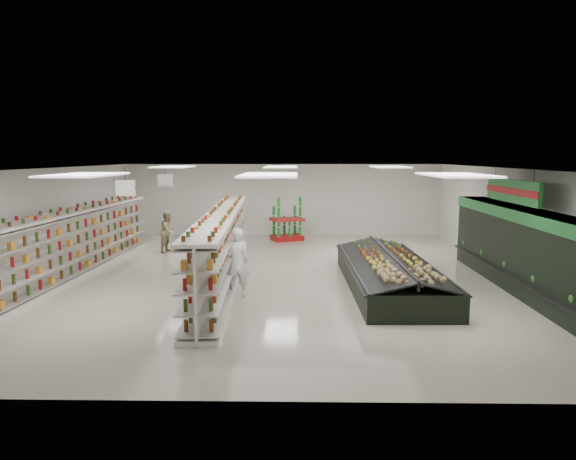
{
  "coord_description": "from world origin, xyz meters",
  "views": [
    {
      "loc": [
        0.6,
        -15.07,
        3.57
      ],
      "look_at": [
        0.31,
        0.93,
        1.25
      ],
      "focal_mm": 32.0,
      "sensor_mm": 36.0,
      "label": 1
    }
  ],
  "objects_px": {
    "produce_island": "(389,272)",
    "shopper_background": "(168,231)",
    "shopper_main": "(237,262)",
    "soda_endcap": "(287,221)",
    "gondola_center": "(223,247)",
    "gondola_left": "(66,248)"
  },
  "relations": [
    {
      "from": "produce_island",
      "to": "shopper_background",
      "type": "relative_size",
      "value": 4.13
    },
    {
      "from": "produce_island",
      "to": "shopper_main",
      "type": "relative_size",
      "value": 3.57
    },
    {
      "from": "gondola_left",
      "to": "soda_endcap",
      "type": "xyz_separation_m",
      "value": [
        6.3,
        7.0,
        -0.08
      ]
    },
    {
      "from": "gondola_center",
      "to": "soda_endcap",
      "type": "relative_size",
      "value": 6.68
    },
    {
      "from": "gondola_left",
      "to": "gondola_center",
      "type": "distance_m",
      "value": 4.57
    },
    {
      "from": "gondola_left",
      "to": "shopper_main",
      "type": "relative_size",
      "value": 6.33
    },
    {
      "from": "produce_island",
      "to": "shopper_main",
      "type": "distance_m",
      "value": 4.2
    },
    {
      "from": "gondola_left",
      "to": "soda_endcap",
      "type": "distance_m",
      "value": 9.42
    },
    {
      "from": "shopper_main",
      "to": "shopper_background",
      "type": "relative_size",
      "value": 1.16
    },
    {
      "from": "gondola_center",
      "to": "shopper_background",
      "type": "distance_m",
      "value": 4.79
    },
    {
      "from": "soda_endcap",
      "to": "shopper_main",
      "type": "relative_size",
      "value": 0.95
    },
    {
      "from": "produce_island",
      "to": "shopper_main",
      "type": "xyz_separation_m",
      "value": [
        -4.04,
        -1.03,
        0.46
      ]
    },
    {
      "from": "soda_endcap",
      "to": "produce_island",
      "type": "bearing_deg",
      "value": -69.48
    },
    {
      "from": "gondola_center",
      "to": "shopper_background",
      "type": "bearing_deg",
      "value": 120.36
    },
    {
      "from": "shopper_main",
      "to": "soda_endcap",
      "type": "bearing_deg",
      "value": -112.08
    },
    {
      "from": "produce_island",
      "to": "shopper_main",
      "type": "bearing_deg",
      "value": -165.67
    },
    {
      "from": "gondola_left",
      "to": "produce_island",
      "type": "distance_m",
      "value": 9.3
    },
    {
      "from": "produce_island",
      "to": "soda_endcap",
      "type": "xyz_separation_m",
      "value": [
        -2.95,
        7.87,
        0.39
      ]
    },
    {
      "from": "shopper_main",
      "to": "shopper_background",
      "type": "bearing_deg",
      "value": -76.96
    },
    {
      "from": "shopper_main",
      "to": "shopper_background",
      "type": "xyz_separation_m",
      "value": [
        -3.27,
        6.13,
        -0.12
      ]
    },
    {
      "from": "shopper_main",
      "to": "produce_island",
      "type": "bearing_deg",
      "value": 179.26
    },
    {
      "from": "gondola_left",
      "to": "produce_island",
      "type": "xyz_separation_m",
      "value": [
        9.25,
        -0.87,
        -0.47
      ]
    }
  ]
}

